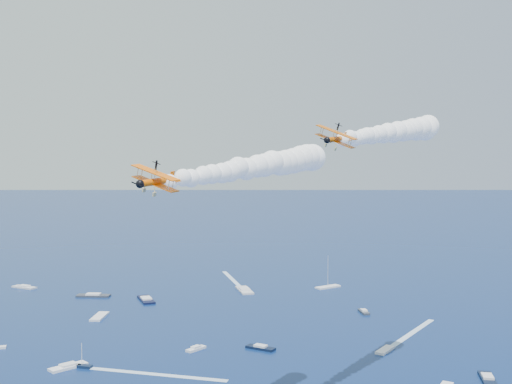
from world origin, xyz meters
name	(u,v)px	position (x,y,z in m)	size (l,w,h in m)	color
biplane_lead	(336,139)	(23.78, 20.69, 59.97)	(7.86, 8.81, 5.31)	#D95C04
biplane_trail	(157,182)	(-13.90, 6.98, 52.80)	(8.19, 9.19, 5.54)	#FF6405
smoke_trail_lead	(391,133)	(44.40, 35.00, 61.84)	(42.14, 31.03, 9.57)	white
smoke_trail_trail	(252,167)	(6.64, 21.40, 54.67)	(42.01, 31.23, 9.57)	white
spectator_boats	(129,325)	(-3.67, 119.63, 0.35)	(214.94, 172.72, 0.70)	silver
boat_wakes	(179,320)	(13.81, 121.97, 0.03)	(176.80, 146.13, 0.04)	white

